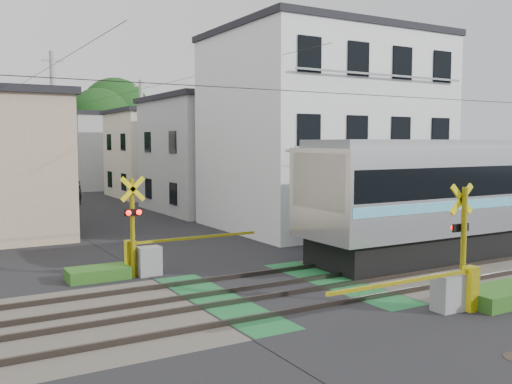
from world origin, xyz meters
TOP-DOWN VIEW (x-y plane):
  - ground at (0.00, 0.00)m, footprint 120.00×120.00m
  - track_bed at (0.00, 0.00)m, footprint 120.00×120.00m
  - crossing_signal_near at (2.59, -3.65)m, footprint 4.74×0.65m
  - crossing_signal_far at (-2.59, 3.65)m, footprint 4.74×0.65m
  - apartment_block at (8.50, 9.49)m, footprint 10.20×8.36m
  - houses_row at (0.25, 25.92)m, footprint 22.07×31.35m
  - tree_hill at (-0.66, 48.40)m, footprint 40.00×13.15m
  - catenary at (6.00, 0.03)m, footprint 60.00×5.04m
  - utility_poles at (-1.05, 23.01)m, footprint 7.90×42.00m
  - pedestrian at (0.22, 25.12)m, footprint 0.66×0.50m
  - weed_patches at (1.76, -0.09)m, footprint 10.25×8.80m

SIDE VIEW (x-z plane):
  - ground at x=0.00m, z-range 0.00..0.00m
  - track_bed at x=0.00m, z-range -0.03..0.11m
  - weed_patches at x=1.76m, z-range -0.02..0.38m
  - crossing_signal_near at x=2.59m, z-range -0.83..2.25m
  - crossing_signal_far at x=-2.59m, z-range -0.83..2.25m
  - pedestrian at x=0.22m, z-range 0.00..1.61m
  - houses_row at x=0.25m, z-range -0.16..6.64m
  - catenary at x=6.00m, z-range 0.20..7.20m
  - utility_poles at x=-1.05m, z-range 0.08..8.08m
  - apartment_block at x=8.50m, z-range 0.01..9.31m
  - tree_hill at x=-0.66m, z-range -0.26..10.85m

